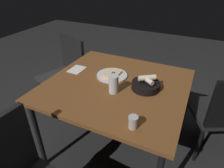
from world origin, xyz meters
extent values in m
plane|color=#242424|center=(0.00, 0.00, 0.00)|extent=(8.00, 8.00, 0.00)
cube|color=brown|center=(0.00, 0.00, 0.72)|extent=(1.05, 1.11, 0.03)
cylinder|color=black|center=(0.46, -0.49, 0.35)|extent=(0.04, 0.04, 0.70)
cylinder|color=black|center=(-0.46, 0.49, 0.35)|extent=(0.04, 0.04, 0.70)
cylinder|color=black|center=(0.46, 0.49, 0.35)|extent=(0.04, 0.04, 0.70)
cylinder|color=silver|center=(0.10, 0.09, 0.74)|extent=(0.27, 0.27, 0.01)
cube|color=tan|center=(0.10, 0.09, 0.75)|extent=(0.17, 0.13, 0.01)
cube|color=beige|center=(0.10, 0.09, 0.76)|extent=(0.15, 0.12, 0.01)
sphere|color=brown|center=(0.09, 0.08, 0.76)|extent=(0.02, 0.02, 0.02)
sphere|color=brown|center=(0.11, 0.08, 0.76)|extent=(0.02, 0.02, 0.02)
sphere|color=brown|center=(0.11, 0.07, 0.76)|extent=(0.02, 0.02, 0.02)
cylinder|color=black|center=(0.03, -0.24, 0.76)|extent=(0.22, 0.22, 0.06)
cylinder|color=beige|center=(0.03, -0.24, 0.83)|extent=(0.11, 0.13, 0.04)
cylinder|color=beige|center=(0.01, -0.25, 0.82)|extent=(0.09, 0.11, 0.04)
cylinder|color=red|center=(0.08, -0.25, 0.75)|extent=(0.06, 0.06, 0.03)
cylinder|color=silver|center=(-0.12, -0.03, 0.80)|extent=(0.07, 0.07, 0.14)
cylinder|color=orange|center=(-0.12, -0.03, 0.78)|extent=(0.07, 0.07, 0.08)
cylinder|color=#BFB299|center=(-0.41, -0.29, 0.77)|extent=(0.06, 0.06, 0.07)
cylinder|color=maroon|center=(-0.41, -0.29, 0.75)|extent=(0.05, 0.05, 0.03)
cylinder|color=#B7B7BC|center=(-0.41, -0.29, 0.81)|extent=(0.06, 0.06, 0.01)
cube|color=white|center=(0.07, 0.43, 0.74)|extent=(0.16, 0.12, 0.00)
cube|color=black|center=(0.42, -0.81, 0.41)|extent=(0.59, 0.59, 0.04)
cylinder|color=black|center=(0.67, -0.89, 0.20)|extent=(0.03, 0.03, 0.39)
cylinder|color=black|center=(0.50, -0.56, 0.20)|extent=(0.03, 0.03, 0.39)
cylinder|color=black|center=(0.16, -0.73, 0.20)|extent=(0.03, 0.03, 0.39)
cube|color=#2C2C2C|center=(0.31, 0.86, 0.41)|extent=(0.56, 0.56, 0.04)
cube|color=black|center=(0.50, 0.79, 0.65)|extent=(0.17, 0.41, 0.43)
cylinder|color=black|center=(0.19, 1.10, 0.20)|extent=(0.03, 0.03, 0.39)
cylinder|color=black|center=(0.07, 0.75, 0.20)|extent=(0.03, 0.03, 0.39)
cylinder|color=black|center=(0.55, 0.98, 0.20)|extent=(0.03, 0.03, 0.39)
cylinder|color=black|center=(0.42, 0.62, 0.20)|extent=(0.03, 0.03, 0.39)
camera|label=1|loc=(-1.23, -0.55, 1.55)|focal=31.11mm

